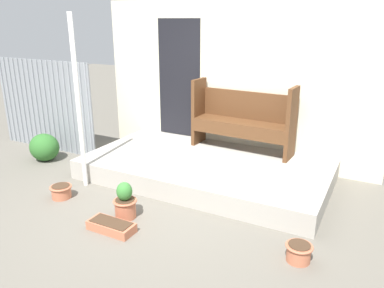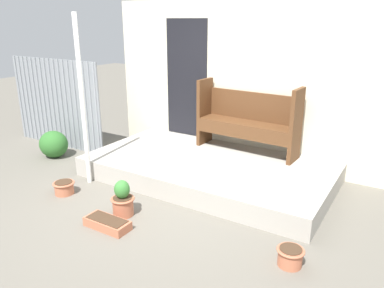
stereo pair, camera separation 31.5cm
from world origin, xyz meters
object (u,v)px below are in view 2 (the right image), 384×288
Objects in this scene: flower_pot_middle at (123,200)px; flower_pot_right at (290,256)px; planter_box_rect at (107,223)px; support_post at (82,103)px; shrub_by_fence at (54,144)px; bench at (248,117)px; flower_pot_left at (64,187)px.

flower_pot_middle reaches higher than flower_pot_right.
flower_pot_right is at bearing 11.92° from planter_box_rect.
support_post reaches higher than shrub_by_fence.
bench is 2.64m from flower_pot_right.
support_post is 1.68m from shrub_by_fence.
support_post is 8.67× the size of flower_pot_right.
flower_pot_left is 1.60m from shrub_by_fence.
bench is 2.72m from planter_box_rect.
flower_pot_left is at bearing 163.07° from planter_box_rect.
shrub_by_fence is (-4.44, 0.83, 0.13)m from flower_pot_right.
flower_pot_left is 0.58× the size of shrub_by_fence.
shrub_by_fence is (-3.04, -1.28, -0.60)m from bench.
flower_pot_left is (-0.00, -0.46, -1.09)m from support_post.
bench is (1.73, 1.73, -0.35)m from support_post.
support_post reaches higher than flower_pot_right.
planter_box_rect is at bearing -27.10° from shrub_by_fence.
flower_pot_middle is at bearing -21.12° from shrub_by_fence.
support_post reaches higher than flower_pot_left.
flower_pot_left is 1.09m from flower_pot_middle.
flower_pot_right is at bearing 1.43° from flower_pot_left.
bench is 5.58× the size of flower_pot_left.
shrub_by_fence reaches higher than planter_box_rect.
support_post reaches higher than bench.
support_post is 1.18m from flower_pot_left.
flower_pot_right reaches higher than planter_box_rect.
support_post is 3.33m from flower_pot_right.
flower_pot_middle is (1.08, -0.48, -0.99)m from support_post.
planter_box_rect is (-2.00, -0.42, -0.05)m from flower_pot_right.
flower_pot_middle reaches higher than planter_box_rect.
planter_box_rect is at bearing -82.06° from flower_pot_middle.
shrub_by_fence is at bearing 161.32° from support_post.
flower_pot_right is at bearing -53.31° from bench.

